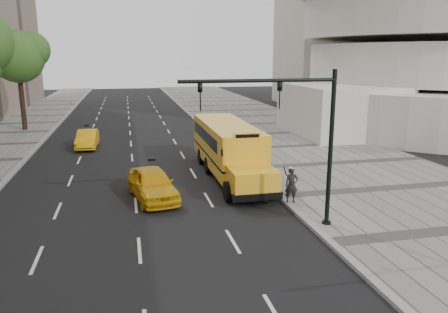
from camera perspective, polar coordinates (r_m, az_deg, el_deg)
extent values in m
plane|color=black|center=(25.96, -9.52, -2.51)|extent=(140.00, 140.00, 0.00)
cube|color=gray|center=(29.08, 14.79, -0.92)|extent=(12.00, 140.00, 0.15)
cube|color=gray|center=(26.89, 3.34, -1.63)|extent=(0.30, 140.00, 0.15)
cube|color=gray|center=(26.79, -26.88, -3.12)|extent=(0.30, 140.00, 0.15)
cylinder|color=silver|center=(50.18, 26.08, 6.19)|extent=(32.00, 32.00, 4.00)
cylinder|color=silver|center=(49.94, 26.56, 10.85)|extent=(26.00, 26.00, 3.60)
cylinder|color=silver|center=(50.05, 27.07, 15.64)|extent=(27.60, 27.60, 3.60)
cube|color=silver|center=(39.72, 14.84, 5.89)|extent=(8.00, 10.00, 4.40)
cylinder|color=black|center=(44.28, -24.88, 6.87)|extent=(0.44, 0.44, 6.01)
sphere|color=#2D571D|center=(44.11, -25.35, 11.72)|extent=(4.67, 4.67, 4.67)
sphere|color=#2D571D|center=(44.18, -23.84, 12.64)|extent=(3.27, 3.27, 3.27)
sphere|color=#2D571D|center=(43.93, -26.62, 11.07)|extent=(3.04, 3.04, 3.04)
cube|color=yellow|center=(25.89, 0.35, 1.68)|extent=(2.50, 9.00, 2.45)
cube|color=yellow|center=(20.89, 3.74, -3.07)|extent=(2.20, 2.00, 1.10)
cube|color=black|center=(20.24, 4.42, -5.25)|extent=(2.38, 0.25, 0.35)
cube|color=black|center=(26.00, 0.35, 0.55)|extent=(2.52, 9.00, 0.12)
cube|color=black|center=(21.59, 3.00, 0.62)|extent=(2.05, 0.10, 0.90)
cube|color=black|center=(26.28, 0.11, 2.91)|extent=(2.52, 7.50, 0.70)
cube|color=yellow|center=(21.42, 3.03, 2.71)|extent=(1.40, 0.12, 0.28)
ellipsoid|color=silver|center=(19.88, 9.12, -1.66)|extent=(0.32, 0.32, 0.14)
cylinder|color=black|center=(20.04, 8.23, -2.10)|extent=(0.36, 0.47, 0.58)
cylinder|color=black|center=(21.06, 0.52, -4.61)|extent=(0.30, 1.00, 1.00)
cylinder|color=black|center=(21.66, 6.37, -4.19)|extent=(0.30, 1.00, 1.00)
cylinder|color=black|center=(25.96, -2.08, -1.19)|extent=(0.30, 1.00, 1.00)
cylinder|color=black|center=(26.45, 2.74, -0.92)|extent=(0.30, 1.00, 1.00)
cylinder|color=black|center=(28.35, -3.01, 0.03)|extent=(0.30, 1.00, 1.00)
cylinder|color=black|center=(28.80, 1.42, 0.26)|extent=(0.30, 1.00, 1.00)
imported|color=#E2A40C|center=(21.63, -9.33, -3.54)|extent=(2.63, 4.81, 1.55)
imported|color=#E2A40C|center=(34.79, -17.42, 2.19)|extent=(1.54, 4.12, 1.34)
imported|color=black|center=(20.65, 8.82, -3.69)|extent=(0.66, 0.48, 1.69)
cylinder|color=black|center=(17.77, 13.73, 0.67)|extent=(0.18, 0.18, 6.40)
cylinder|color=black|center=(18.66, 13.21, -8.59)|extent=(0.36, 0.36, 0.25)
cylinder|color=black|center=(16.28, 4.61, 9.85)|extent=(6.00, 0.14, 0.14)
imported|color=black|center=(16.57, 7.25, 7.94)|extent=(0.16, 0.20, 1.00)
imported|color=black|center=(15.81, -3.13, 7.78)|extent=(0.16, 0.20, 1.00)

